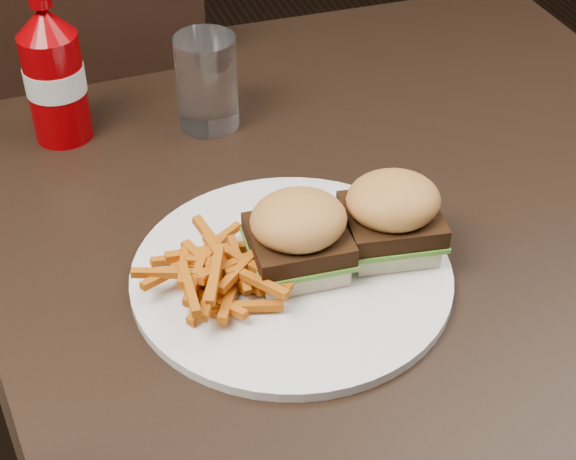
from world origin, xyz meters
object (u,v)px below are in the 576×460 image
object	(u,v)px
plate	(291,274)
tumbler	(207,82)
ketchup_bottle	(57,89)
dining_table	(189,229)
chair_far	(65,204)

from	to	relation	value
plate	tumbler	xyz separation A→B (m)	(-0.00, 0.29, 0.05)
plate	tumbler	distance (m)	0.29
plate	ketchup_bottle	distance (m)	0.36
dining_table	tumbler	bearing A→B (deg)	68.20
chair_far	ketchup_bottle	world-z (taller)	ketchup_bottle
dining_table	chair_far	xyz separation A→B (m)	(-0.11, 0.50, -0.30)
dining_table	ketchup_bottle	bearing A→B (deg)	118.03
chair_far	plate	bearing A→B (deg)	103.38
dining_table	chair_far	size ratio (longest dim) A/B	2.86
plate	tumbler	size ratio (longest dim) A/B	2.72
ketchup_bottle	chair_far	bearing A→B (deg)	91.95
dining_table	ketchup_bottle	distance (m)	0.23
chair_far	tumbler	world-z (taller)	tumbler
ketchup_bottle	tumbler	size ratio (longest dim) A/B	1.19
dining_table	plate	size ratio (longest dim) A/B	4.04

